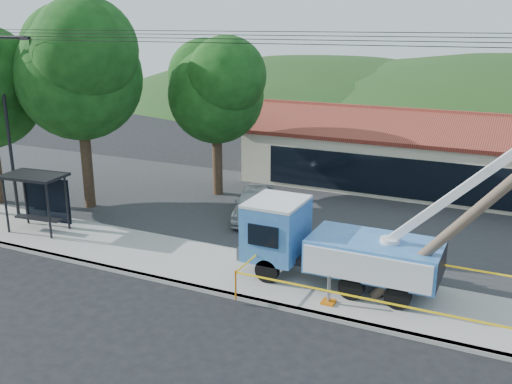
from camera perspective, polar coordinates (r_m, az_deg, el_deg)
The scene contains 13 objects.
ground at distance 19.18m, azimuth -4.41°, elevation -13.27°, with size 120.00×120.00×0.00m, color black.
curb at distance 20.76m, azimuth -1.50°, elevation -10.51°, with size 60.00×0.25×0.15m, color gray.
sidewalk at distance 22.30m, azimuth 0.73°, elevation -8.50°, with size 60.00×4.00×0.15m, color gray.
parking_lot at distance 29.25m, azimuth 7.30°, elevation -2.46°, with size 60.00×12.00×0.10m, color #28282B.
strip_mall at distance 35.46m, azimuth 17.68°, elevation 3.35°, with size 22.50×8.53×4.67m.
streetlight at distance 29.75m, azimuth -23.43°, elevation 7.07°, with size 2.13×0.22×9.00m.
tree_west_near at distance 30.34m, azimuth -17.34°, elevation 12.08°, with size 7.56×6.72×10.80m.
tree_lot at distance 31.57m, azimuth -4.03°, elevation 10.52°, with size 6.30×5.60×8.94m.
hill_west at distance 73.82m, azimuth 6.78°, elevation 9.08°, with size 78.40×56.00×28.00m, color #223D16.
utility_truck at distance 21.30m, azimuth 8.14°, elevation -4.99°, with size 13.17×3.91×9.37m.
bus_shelter at distance 28.25m, azimuth -20.99°, elevation 0.32°, with size 2.98×2.02×2.71m.
caution_tape at distance 20.12m, azimuth 14.97°, elevation -9.23°, with size 11.22×3.81×1.10m.
car_silver at distance 28.71m, azimuth -0.11°, elevation -2.79°, with size 1.87×4.66×1.59m, color #A5A8AC.
Camera 1 is at (8.41, -14.35, 9.55)m, focal length 40.00 mm.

